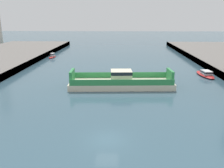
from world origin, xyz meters
TOP-DOWN VIEW (x-y plane):
  - ground_plane at (0.00, 0.00)m, footprint 400.00×400.00m
  - chain_ferry at (1.55, 20.12)m, footprint 19.71×6.83m
  - moored_boat_near_right at (-20.89, 52.93)m, footprint 1.74×4.99m
  - moored_boat_mid_left at (20.54, 29.42)m, footprint 3.17×7.81m

SIDE VIEW (x-z plane):
  - ground_plane at x=0.00m, z-range 0.00..0.00m
  - moored_boat_mid_left at x=20.54m, z-range -0.17..1.16m
  - moored_boat_near_right at x=-20.89m, z-range -0.18..1.27m
  - chain_ferry at x=1.55m, z-range -0.63..2.67m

